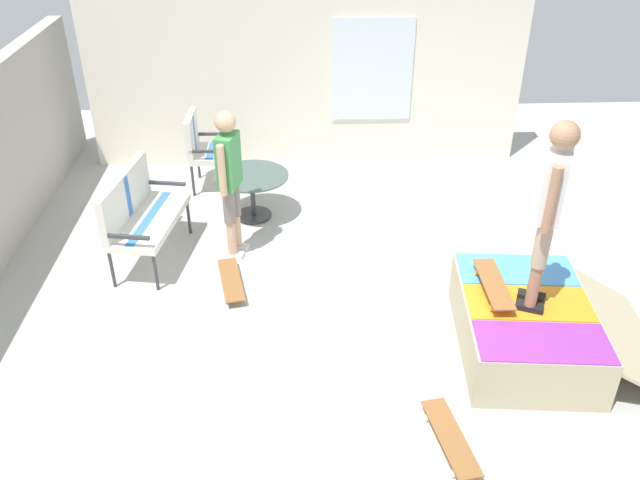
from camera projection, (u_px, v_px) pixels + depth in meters
ground_plane at (368, 321)px, 6.49m from camera, size 12.00×12.00×0.10m
house_facade at (307, 71)px, 9.00m from camera, size 0.23×6.00×2.64m
skate_ramp at (528, 325)px, 5.95m from camera, size 1.74×1.94×0.51m
patio_bench at (138, 209)px, 7.07m from camera, size 1.32×0.75×1.02m
patio_chair_near_house at (202, 144)px, 8.59m from camera, size 0.63×0.56×1.02m
patio_table at (252, 187)px, 7.99m from camera, size 0.90×0.90×0.57m
person_watching at (229, 174)px, 6.96m from camera, size 0.47×0.31×1.69m
person_skater at (551, 204)px, 5.28m from camera, size 0.45×0.33×1.71m
skateboard_by_bench at (231, 280)px, 6.86m from camera, size 0.82×0.35×0.10m
skateboard_spare at (450, 438)px, 5.05m from camera, size 0.82×0.33×0.10m
skateboard_on_ramp at (494, 284)px, 5.91m from camera, size 0.80×0.21×0.10m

